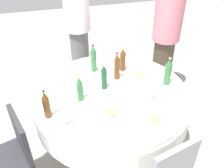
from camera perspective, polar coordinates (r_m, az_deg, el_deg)
The scene contains 22 objects.
ground_plane at distance 2.89m, azimuth 0.00°, elevation -13.50°, with size 10.00×10.00×0.00m, color gray.
dining_table at distance 2.48m, azimuth 0.00°, elevation -4.41°, with size 1.55×1.55×0.74m.
bottle_green_left at distance 2.23m, azimuth -7.58°, elevation -1.21°, with size 0.06×0.06×0.26m.
bottle_dark_green_south at distance 2.36m, azimuth -1.89°, elevation 1.60°, with size 0.06×0.06×0.28m.
bottle_brown_near at distance 2.66m, azimuth 2.55°, elevation 5.67°, with size 0.06×0.06×0.27m.
bottle_green_inner at distance 2.64m, azimuth -4.38°, elevation 5.90°, with size 0.06×0.06×0.32m.
bottle_green_west at distance 2.48m, azimuth 13.06°, elevation 2.75°, with size 0.07×0.07×0.30m.
bottle_brown_east at distance 2.10m, azimuth -15.25°, elevation -4.77°, with size 0.06×0.06×0.28m.
bottle_brown_right at distance 2.50m, azimuth 1.18°, elevation 4.09°, with size 0.06×0.06×0.31m.
wine_glass_inner at distance 1.99m, azimuth -11.23°, elevation -7.30°, with size 0.07×0.07×0.15m.
wine_glass_west at distance 2.23m, azimuth 9.47°, elevation -1.54°, with size 0.07×0.07×0.16m.
plate_far at distance 2.12m, azimuth -0.16°, elevation -6.98°, with size 0.25×0.25×0.04m.
plate_north at distance 2.10m, azimuth 9.87°, elevation -8.25°, with size 0.25×0.25×0.04m.
plate_mid at distance 2.61m, azimuth 6.66°, elevation 1.95°, with size 0.26×0.26×0.04m.
plate_rear at distance 2.36m, azimuth 3.68°, elevation -2.15°, with size 0.22×0.22×0.02m.
fork_south at distance 2.74m, azimuth -8.74°, elevation 3.21°, with size 0.18×0.02×0.01m, color silver.
knife_near at distance 2.49m, azimuth -9.80°, elevation -0.44°, with size 0.18×0.02×0.01m, color silver.
knife_inner at distance 2.17m, azimuth -7.63°, elevation -6.62°, with size 0.18×0.02×0.01m, color silver.
folded_napkin at distance 2.79m, azimuth -0.93°, elevation 4.51°, with size 0.17×0.17×0.02m, color white.
person_left at distance 3.44m, azimuth -7.94°, elevation 12.06°, with size 0.34×0.34×1.60m.
person_south at distance 3.15m, azimuth 12.55°, elevation 10.46°, with size 0.34×0.34×1.70m.
chair_east at distance 2.29m, azimuth -22.45°, elevation -14.71°, with size 0.51×0.51×0.87m.
Camera 1 is at (-1.83, 0.51, 2.18)m, focal length 38.75 mm.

